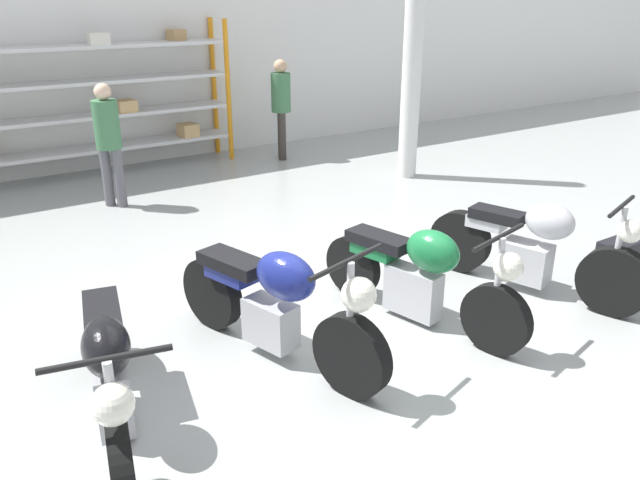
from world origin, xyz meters
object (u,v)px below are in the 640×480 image
object	(u,v)px
shelving_rack	(86,99)
motorcycle_silver	(534,248)
motorcycle_green	(421,273)
person_browsing	(108,136)
motorcycle_blue	(277,302)
motorcycle_black	(110,372)
toolbox	(619,254)
person_near_rack	(281,102)

from	to	relation	value
shelving_rack	motorcycle_silver	xyz separation A→B (m)	(2.32, -6.40, -0.72)
motorcycle_green	person_browsing	distance (m)	4.74
motorcycle_blue	motorcycle_silver	world-z (taller)	motorcycle_blue
motorcycle_black	motorcycle_silver	bearing A→B (deg)	100.51
shelving_rack	motorcycle_silver	distance (m)	6.85
shelving_rack	motorcycle_blue	world-z (taller)	shelving_rack
shelving_rack	toolbox	world-z (taller)	shelving_rack
motorcycle_silver	person_near_rack	distance (m)	5.72
motorcycle_black	motorcycle_blue	size ratio (longest dim) A/B	1.02
person_near_rack	motorcycle_silver	bearing A→B (deg)	111.37
shelving_rack	person_browsing	distance (m)	1.74
motorcycle_silver	motorcycle_blue	bearing A→B (deg)	-113.31
person_browsing	person_near_rack	world-z (taller)	person_near_rack
shelving_rack	motorcycle_black	distance (m)	6.50
motorcycle_black	person_near_rack	world-z (taller)	person_near_rack
shelving_rack	motorcycle_silver	bearing A→B (deg)	-70.11
motorcycle_black	motorcycle_green	size ratio (longest dim) A/B	1.04
shelving_rack	person_near_rack	world-z (taller)	shelving_rack
motorcycle_green	toolbox	distance (m)	2.52
shelving_rack	motorcycle_black	size ratio (longest dim) A/B	2.18
shelving_rack	motorcycle_silver	size ratio (longest dim) A/B	2.22
motorcycle_green	motorcycle_silver	bearing A→B (deg)	71.53
motorcycle_black	motorcycle_green	distance (m)	2.58
shelving_rack	motorcycle_green	xyz separation A→B (m)	(1.03, -6.27, -0.70)
motorcycle_green	motorcycle_silver	size ratio (longest dim) A/B	0.98
motorcycle_silver	person_near_rack	size ratio (longest dim) A/B	1.25
motorcycle_black	motorcycle_silver	world-z (taller)	motorcycle_silver
person_browsing	shelving_rack	bearing A→B (deg)	-138.49
motorcycle_blue	person_browsing	bearing A→B (deg)	163.61
motorcycle_silver	motorcycle_black	bearing A→B (deg)	-108.81
motorcycle_black	person_near_rack	size ratio (longest dim) A/B	1.27
motorcycle_black	toolbox	size ratio (longest dim) A/B	4.72
motorcycle_silver	person_browsing	distance (m)	5.34
shelving_rack	toolbox	xyz separation A→B (m)	(3.52, -6.54, -1.01)
motorcycle_silver	toolbox	distance (m)	1.24
motorcycle_green	person_near_rack	size ratio (longest dim) A/B	1.23
person_near_rack	toolbox	size ratio (longest dim) A/B	3.71
motorcycle_black	motorcycle_blue	xyz separation A→B (m)	(1.29, 0.16, 0.05)
motorcycle_blue	person_near_rack	size ratio (longest dim) A/B	1.25
shelving_rack	motorcycle_green	world-z (taller)	shelving_rack
person_browsing	toolbox	xyz separation A→B (m)	(3.71, -4.82, -0.79)
motorcycle_silver	toolbox	bearing A→B (deg)	66.54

